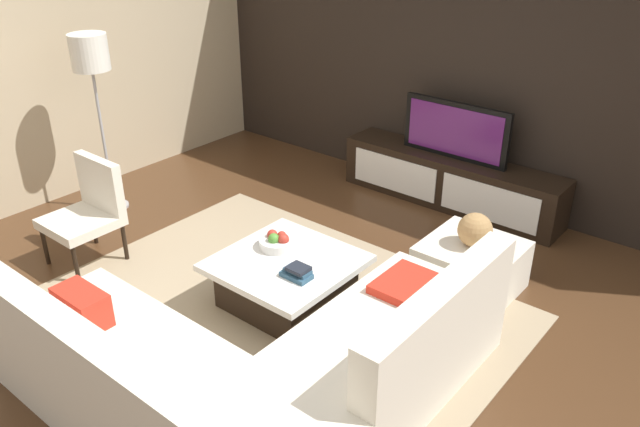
% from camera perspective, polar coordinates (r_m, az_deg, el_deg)
% --- Properties ---
extents(ground_plane, '(14.00, 14.00, 0.00)m').
position_cam_1_polar(ground_plane, '(4.81, -2.83, -8.91)').
color(ground_plane, '#4C301C').
extents(feature_wall_back, '(6.40, 0.12, 2.80)m').
position_cam_1_polar(feature_wall_back, '(6.32, 13.89, 13.28)').
color(feature_wall_back, black).
rests_on(feature_wall_back, ground).
extents(side_wall_left, '(0.12, 5.20, 2.80)m').
position_cam_1_polar(side_wall_left, '(6.75, -23.10, 12.79)').
color(side_wall_left, '#C6B28E').
rests_on(side_wall_left, ground).
extents(area_rug, '(3.35, 2.46, 0.01)m').
position_cam_1_polar(area_rug, '(4.87, -3.72, -8.42)').
color(area_rug, tan).
rests_on(area_rug, ground).
extents(media_console, '(2.25, 0.44, 0.50)m').
position_cam_1_polar(media_console, '(6.42, 11.54, 2.86)').
color(media_console, black).
rests_on(media_console, ground).
extents(television, '(1.08, 0.06, 0.55)m').
position_cam_1_polar(television, '(6.23, 11.99, 7.25)').
color(television, black).
rests_on(television, media_console).
extents(sectional_couch, '(2.36, 2.38, 0.84)m').
position_cam_1_polar(sectional_couch, '(3.87, -5.86, -14.00)').
color(sectional_couch, silver).
rests_on(sectional_couch, ground).
extents(coffee_table, '(0.96, 0.96, 0.38)m').
position_cam_1_polar(coffee_table, '(4.82, -2.98, -5.99)').
color(coffee_table, black).
rests_on(coffee_table, ground).
extents(accent_chair_near, '(0.54, 0.54, 0.87)m').
position_cam_1_polar(accent_chair_near, '(5.59, -19.88, 0.63)').
color(accent_chair_near, black).
rests_on(accent_chair_near, ground).
extents(floor_lamp, '(0.34, 0.34, 1.69)m').
position_cam_1_polar(floor_lamp, '(6.19, -19.75, 12.53)').
color(floor_lamp, '#A5A5AA').
rests_on(floor_lamp, ground).
extents(ottoman, '(0.70, 0.70, 0.40)m').
position_cam_1_polar(ottoman, '(5.10, 13.26, -4.71)').
color(ottoman, silver).
rests_on(ottoman, ground).
extents(fruit_bowl, '(0.28, 0.28, 0.13)m').
position_cam_1_polar(fruit_bowl, '(4.86, -3.82, -2.50)').
color(fruit_bowl, silver).
rests_on(fruit_bowl, coffee_table).
extents(decorative_ball, '(0.26, 0.26, 0.26)m').
position_cam_1_polar(decorative_ball, '(4.94, 13.66, -1.43)').
color(decorative_ball, '#AD8451').
rests_on(decorative_ball, ottoman).
extents(book_stack, '(0.22, 0.14, 0.09)m').
position_cam_1_polar(book_stack, '(4.50, -2.05, -5.27)').
color(book_stack, '#2D516B').
rests_on(book_stack, coffee_table).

